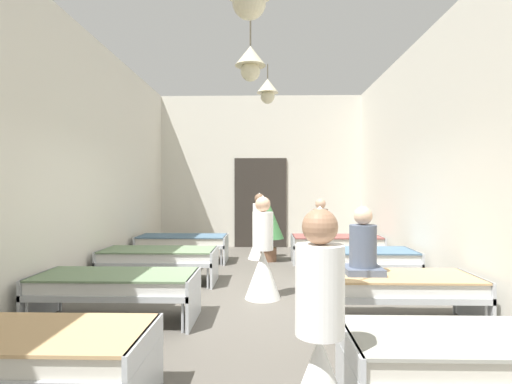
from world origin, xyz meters
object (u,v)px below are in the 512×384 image
bed_left_row_2 (159,257)px  nurse_near_aisle (259,235)px  bed_right_row_0 (483,354)px  patient_seated_secondary (320,222)px  patient_seated_primary (363,249)px  bed_left_row_3 (183,242)px  bed_left_row_0 (17,349)px  bed_left_row_1 (116,285)px  nurse_mid_aisle (320,363)px  nurse_far_aisle (263,262)px  bed_right_row_2 (357,258)px  potted_plant (269,223)px  bed_right_row_3 (336,242)px  bed_right_row_1 (394,286)px

bed_left_row_2 → nurse_near_aisle: size_ratio=1.28×
bed_right_row_0 → patient_seated_secondary: (-0.35, 5.61, 0.43)m
bed_right_row_0 → patient_seated_primary: size_ratio=2.37×
bed_left_row_2 → bed_left_row_3: same height
nurse_near_aisle → patient_seated_secondary: 1.43m
bed_left_row_0 → bed_left_row_1: bearing=90.0°
nurse_mid_aisle → nurse_far_aisle: bearing=-4.5°
bed_right_row_2 → nurse_near_aisle: (-1.65, 2.32, 0.09)m
nurse_near_aisle → patient_seated_secondary: (1.30, -0.51, 0.34)m
bed_left_row_2 → patient_seated_secondary: patient_seated_secondary is taller
nurse_far_aisle → potted_plant: 2.93m
patient_seated_primary → patient_seated_secondary: bearing=90.0°
patient_seated_secondary → bed_left_row_0: bearing=-117.7°
bed_left_row_3 → bed_right_row_0: bearing=-60.0°
nurse_mid_aisle → nurse_far_aisle: same height
bed_left_row_3 → nurse_mid_aisle: nurse_mid_aisle is taller
nurse_far_aisle → nurse_near_aisle: bearing=81.5°
patient_seated_secondary → bed_right_row_3: bearing=14.6°
nurse_mid_aisle → patient_seated_secondary: bearing=-18.8°
nurse_near_aisle → bed_left_row_2: bearing=55.1°
bed_left_row_0 → bed_left_row_3: size_ratio=1.00×
bed_left_row_1 → nurse_mid_aisle: (2.11, -2.27, 0.09)m
nurse_far_aisle → bed_right_row_1: bearing=-43.8°
bed_left_row_1 → bed_left_row_3: 3.80m
bed_left_row_2 → bed_left_row_3: bearing=90.0°
bed_left_row_0 → patient_seated_primary: 3.57m
bed_right_row_2 → nurse_near_aisle: 2.85m
bed_left_row_1 → potted_plant: potted_plant is taller
bed_left_row_3 → bed_right_row_1: bearing=-49.1°
nurse_mid_aisle → potted_plant: bearing=-8.6°
nurse_mid_aisle → bed_right_row_3: bearing=-21.9°
bed_left_row_0 → bed_right_row_1: same height
bed_left_row_1 → bed_right_row_1: bearing=0.0°
bed_left_row_1 → bed_left_row_0: bearing=-90.0°
bed_right_row_0 → bed_right_row_1: 1.90m
bed_right_row_2 → bed_left_row_3: bearing=150.0°
bed_right_row_3 → patient_seated_primary: bearing=-95.3°
bed_left_row_0 → bed_right_row_0: bearing=0.0°
nurse_far_aisle → potted_plant: size_ratio=1.16×
patient_seated_secondary → patient_seated_primary: bearing=-90.0°
bed_left_row_0 → bed_right_row_2: size_ratio=1.00×
bed_left_row_0 → bed_right_row_3: 6.58m
patient_seated_primary → bed_left_row_0: bearing=-146.3°
potted_plant → bed_right_row_0: bearing=-76.2°
bed_right_row_3 → nurse_mid_aisle: 6.19m
bed_right_row_0 → patient_seated_secondary: 5.64m
bed_right_row_2 → bed_right_row_0: bearing=-90.0°
bed_left_row_1 → bed_left_row_3: (0.00, 3.80, 0.00)m
bed_right_row_0 → nurse_near_aisle: size_ratio=1.28×
nurse_far_aisle → patient_seated_primary: 1.58m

